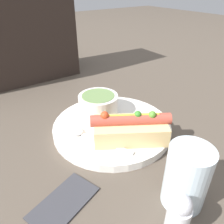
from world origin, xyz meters
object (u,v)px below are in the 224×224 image
Objects in this scene: hot_dog at (130,128)px; seated_diner at (5,14)px; drinking_glass at (186,177)px; salt_shaker at (178,218)px; soup_bowl at (99,103)px; spoon at (84,134)px.

seated_diner is (-0.09, 0.51, 0.17)m from hot_dog.
salt_shaker is at bearing -149.51° from drinking_glass.
hot_dog is at bearing -80.33° from seated_diner.
soup_bowl is 0.19× the size of seated_diner.
hot_dog is 1.55× the size of drinking_glass.
spoon is at bearing 90.55° from salt_shaker.
salt_shaker is (0.00, -0.25, 0.02)m from spoon.
soup_bowl is 0.63× the size of spoon.
soup_bowl is 0.43m from seated_diner.
drinking_glass is 1.30× the size of salt_shaker.
hot_dog is 0.55m from seated_diner.
salt_shaker is at bearing -79.86° from hot_dog.
hot_dog is 2.02× the size of salt_shaker.
drinking_glass is at bearing 169.64° from spoon.
hot_dog reaches higher than spoon.
seated_diner is at bearing 91.07° from salt_shaker.
soup_bowl is (0.00, 0.12, 0.00)m from hot_dog.
drinking_glass is at bearing -94.39° from soup_bowl.
seated_diner reaches higher than soup_bowl.
salt_shaker is at bearing -88.93° from seated_diner.
salt_shaker is (-0.07, -0.19, -0.00)m from hot_dog.
hot_dog is 1.07× the size of spoon.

